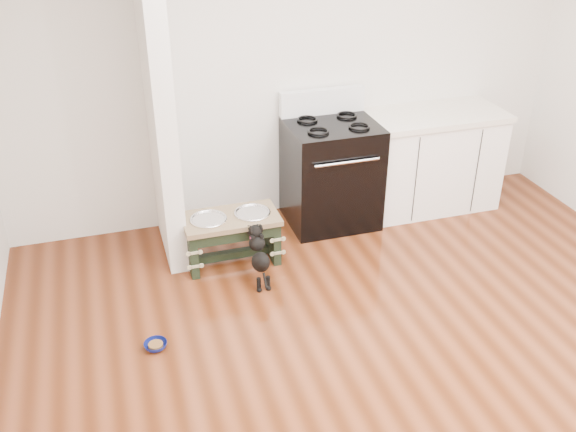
% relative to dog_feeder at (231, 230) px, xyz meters
% --- Properties ---
extents(ground, '(5.00, 5.00, 0.00)m').
position_rel_dog_feeder_xyz_m(ground, '(0.74, -1.74, -0.29)').
color(ground, '#4A200D').
rests_on(ground, ground).
extents(room_shell, '(5.00, 5.00, 5.00)m').
position_rel_dog_feeder_xyz_m(room_shell, '(0.74, -1.74, 1.33)').
color(room_shell, silver).
rests_on(room_shell, ground).
extents(partition_wall, '(0.15, 0.80, 2.70)m').
position_rel_dog_feeder_xyz_m(partition_wall, '(-0.43, 0.36, 1.06)').
color(partition_wall, silver).
rests_on(partition_wall, ground).
extents(oven_range, '(0.76, 0.69, 1.14)m').
position_rel_dog_feeder_xyz_m(oven_range, '(0.99, 0.42, 0.18)').
color(oven_range, black).
rests_on(oven_range, ground).
extents(cabinet_run, '(1.24, 0.64, 0.91)m').
position_rel_dog_feeder_xyz_m(cabinet_run, '(1.97, 0.44, 0.16)').
color(cabinet_run, white).
rests_on(cabinet_run, ground).
extents(dog_feeder, '(0.76, 0.40, 0.43)m').
position_rel_dog_feeder_xyz_m(dog_feeder, '(0.00, 0.00, 0.00)').
color(dog_feeder, black).
rests_on(dog_feeder, ground).
extents(puppy, '(0.13, 0.39, 0.46)m').
position_rel_dog_feeder_xyz_m(puppy, '(0.13, -0.35, -0.04)').
color(puppy, black).
rests_on(puppy, ground).
extents(floor_bowl, '(0.19, 0.19, 0.05)m').
position_rel_dog_feeder_xyz_m(floor_bowl, '(-0.73, -0.89, -0.27)').
color(floor_bowl, navy).
rests_on(floor_bowl, ground).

